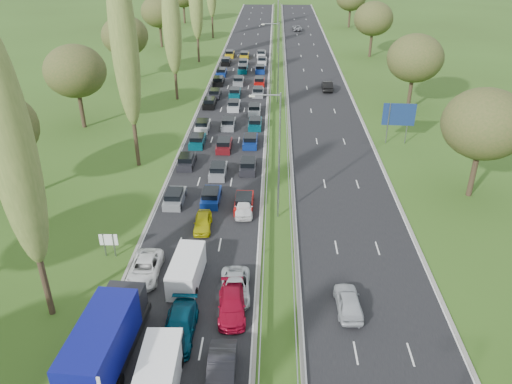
{
  "coord_description": "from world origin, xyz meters",
  "views": [
    {
      "loc": [
        3.97,
        2.35,
        24.19
      ],
      "look_at": [
        2.36,
        45.03,
        1.5
      ],
      "focal_mm": 35.0,
      "sensor_mm": 36.0,
      "label": 1
    }
  ],
  "objects_px": {
    "white_van_rear": "(187,268)",
    "info_sign": "(109,242)",
    "near_car_2": "(145,268)",
    "blue_lorry": "(107,339)",
    "white_van_front": "(159,372)",
    "direction_sign": "(399,116)"
  },
  "relations": [
    {
      "from": "white_van_front",
      "to": "white_van_rear",
      "type": "bearing_deg",
      "value": 88.52
    },
    {
      "from": "blue_lorry",
      "to": "near_car_2",
      "type": "bearing_deg",
      "value": 92.98
    },
    {
      "from": "blue_lorry",
      "to": "info_sign",
      "type": "relative_size",
      "value": 4.44
    },
    {
      "from": "white_van_front",
      "to": "info_sign",
      "type": "xyz_separation_m",
      "value": [
        -6.93,
        13.12,
        0.21
      ]
    },
    {
      "from": "direction_sign",
      "to": "white_van_rear",
      "type": "bearing_deg",
      "value": -127.42
    },
    {
      "from": "blue_lorry",
      "to": "white_van_front",
      "type": "relative_size",
      "value": 1.65
    },
    {
      "from": "direction_sign",
      "to": "blue_lorry",
      "type": "bearing_deg",
      "value": -124.3
    },
    {
      "from": "white_van_rear",
      "to": "info_sign",
      "type": "bearing_deg",
      "value": 160.4
    },
    {
      "from": "info_sign",
      "to": "white_van_rear",
      "type": "bearing_deg",
      "value": -22.8
    },
    {
      "from": "near_car_2",
      "to": "info_sign",
      "type": "distance_m",
      "value": 4.41
    },
    {
      "from": "blue_lorry",
      "to": "white_van_rear",
      "type": "relative_size",
      "value": 1.77
    },
    {
      "from": "near_car_2",
      "to": "white_van_rear",
      "type": "relative_size",
      "value": 0.94
    },
    {
      "from": "white_van_front",
      "to": "direction_sign",
      "type": "xyz_separation_m",
      "value": [
        21.87,
        38.83,
        2.41
      ]
    },
    {
      "from": "blue_lorry",
      "to": "info_sign",
      "type": "distance_m",
      "value": 12.0
    },
    {
      "from": "blue_lorry",
      "to": "white_van_rear",
      "type": "xyz_separation_m",
      "value": [
        3.47,
        8.57,
        -0.95
      ]
    },
    {
      "from": "white_van_rear",
      "to": "info_sign",
      "type": "height_order",
      "value": "white_van_rear"
    },
    {
      "from": "white_van_front",
      "to": "info_sign",
      "type": "relative_size",
      "value": 2.69
    },
    {
      "from": "near_car_2",
      "to": "white_van_front",
      "type": "height_order",
      "value": "white_van_front"
    },
    {
      "from": "near_car_2",
      "to": "info_sign",
      "type": "xyz_separation_m",
      "value": [
        -3.53,
        2.57,
        0.66
      ]
    },
    {
      "from": "white_van_rear",
      "to": "direction_sign",
      "type": "relative_size",
      "value": 1.01
    },
    {
      "from": "blue_lorry",
      "to": "direction_sign",
      "type": "bearing_deg",
      "value": 59.29
    },
    {
      "from": "blue_lorry",
      "to": "info_sign",
      "type": "height_order",
      "value": "blue_lorry"
    }
  ]
}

